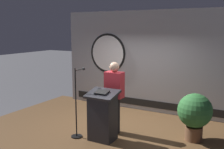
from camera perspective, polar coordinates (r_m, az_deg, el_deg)
The scene contains 7 objects.
ground_plane at distance 6.48m, azimuth 0.75°, elevation -14.29°, with size 40.00×40.00×0.00m, color #4C4C51.
stage_platform at distance 6.42m, azimuth 0.75°, elevation -13.07°, with size 6.40×4.00×0.30m, color brown.
banner_display at distance 7.66m, azimuth 7.15°, elevation 2.70°, with size 5.22×0.12×2.84m.
podium at distance 5.71m, azimuth -1.98°, elevation -8.77°, with size 0.64×0.50×1.08m.
speaker_person at distance 6.02m, azimuth 0.49°, elevation -4.84°, with size 0.40×0.26×1.62m.
microphone_stand at distance 5.93m, azimuth -7.36°, elevation -8.12°, with size 0.24×0.47×1.52m.
potted_plant at distance 5.93m, azimuth 17.12°, elevation -7.74°, with size 0.72×0.72×1.01m.
Camera 1 is at (2.82, -5.20, 2.64)m, focal length 43.18 mm.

